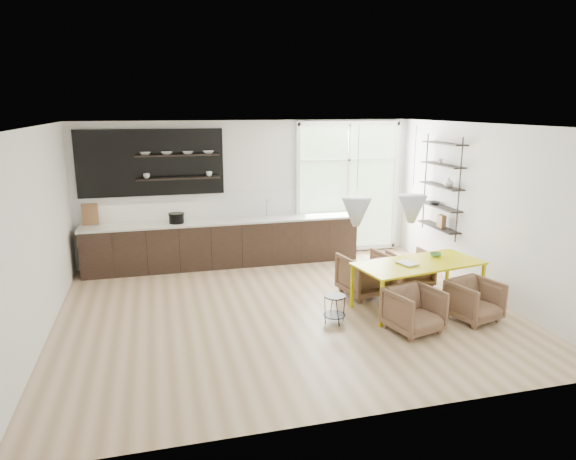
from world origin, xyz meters
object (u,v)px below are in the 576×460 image
object	(u,v)px
armchair_back_right	(410,268)
wire_stool	(335,305)
armchair_front_right	(474,301)
dining_table	(419,266)
armchair_front_left	(414,310)
armchair_back_left	(365,274)

from	to	relation	value
armchair_back_right	wire_stool	distance (m)	2.24
armchair_front_right	wire_stool	size ratio (longest dim) A/B	1.59
dining_table	armchair_back_right	bearing A→B (deg)	59.15
armchair_back_right	armchair_front_right	world-z (taller)	armchair_back_right
dining_table	armchair_front_left	xyz separation A→B (m)	(-0.51, -0.83, -0.37)
armchair_back_left	armchair_front_left	world-z (taller)	armchair_back_left
armchair_front_right	wire_stool	bearing A→B (deg)	152.42
dining_table	wire_stool	bearing A→B (deg)	-179.82
dining_table	armchair_front_right	size ratio (longest dim) A/B	3.17
armchair_back_left	armchair_front_left	size ratio (longest dim) A/B	1.13
armchair_back_right	wire_stool	bearing A→B (deg)	31.26
armchair_back_left	armchair_front_right	world-z (taller)	armchair_back_left
armchair_front_right	wire_stool	distance (m)	2.13
wire_stool	armchair_back_left	bearing A→B (deg)	47.37
dining_table	armchair_back_right	xyz separation A→B (m)	(0.37, 0.96, -0.37)
armchair_back_left	wire_stool	distance (m)	1.35
armchair_back_left	wire_stool	world-z (taller)	armchair_back_left
armchair_back_left	wire_stool	xyz separation A→B (m)	(-0.91, -0.99, -0.09)
dining_table	wire_stool	distance (m)	1.58
armchair_back_right	armchair_front_right	xyz separation A→B (m)	(0.21, -1.66, -0.01)
armchair_back_right	armchair_front_left	world-z (taller)	same
dining_table	armchair_front_left	size ratio (longest dim) A/B	3.06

